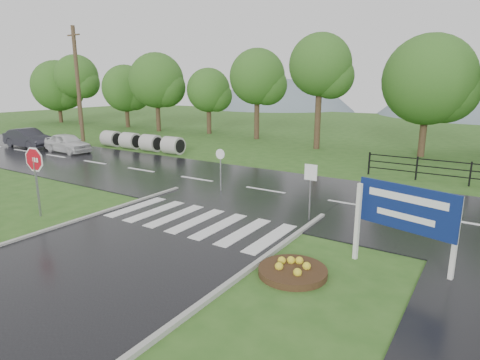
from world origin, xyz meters
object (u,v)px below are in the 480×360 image
Objects in this scene: culvert_pipes at (140,142)px; estate_billboard at (405,213)px; car_white at (68,152)px; car_dark at (29,147)px; stop_sign at (35,166)px.

estate_billboard is (20.09, -9.92, 0.98)m from culvert_pipes.
car_white is at bearing 164.88° from estate_billboard.
estate_billboard is 0.59× the size of car_dark.
car_white is 0.91× the size of car_dark.
estate_billboard reaches higher than culvert_pipes.
stop_sign is 12.43m from estate_billboard.
car_white is (-11.47, 9.05, -1.91)m from stop_sign.
estate_billboard is 28.81m from car_dark.
culvert_pipes reaches higher than car_dark.
estate_billboard reaches higher than car_white.
culvert_pipes is 8.89m from car_dark.
culvert_pipes is at bearing -66.06° from car_dark.
stop_sign is at bearing -120.27° from car_dark.
car_dark is (-15.97, 8.80, -1.91)m from stop_sign.
culvert_pipes is at bearing -42.05° from car_white.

